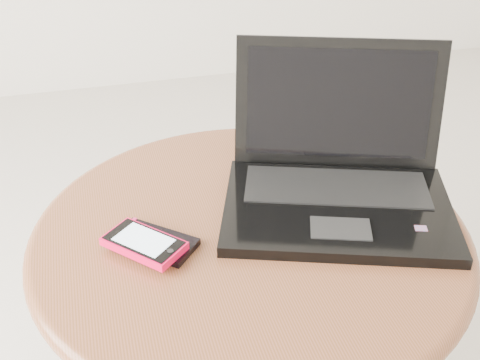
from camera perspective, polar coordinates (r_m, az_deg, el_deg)
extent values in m
cylinder|color=#592814|center=(1.15, 0.85, -15.50)|extent=(0.11, 0.11, 0.49)
cylinder|color=brown|center=(0.98, 0.97, -5.11)|extent=(0.67, 0.67, 0.03)
torus|color=brown|center=(0.98, 0.97, -5.11)|extent=(0.70, 0.70, 0.03)
cube|color=black|center=(1.00, 9.14, -2.72)|extent=(0.43, 0.36, 0.02)
cube|color=black|center=(1.04, 9.03, -0.63)|extent=(0.33, 0.21, 0.00)
cube|color=black|center=(0.94, 9.43, -4.51)|extent=(0.11, 0.08, 0.00)
cube|color=red|center=(0.97, 16.62, -4.37)|extent=(0.02, 0.02, 0.00)
cube|color=black|center=(1.07, 9.21, 7.13)|extent=(0.35, 0.17, 0.22)
cube|color=black|center=(1.07, 9.23, 7.07)|extent=(0.31, 0.14, 0.18)
cube|color=black|center=(0.93, -8.02, -5.78)|extent=(0.14, 0.13, 0.01)
cube|color=#C41F59|center=(0.96, -10.86, -4.54)|extent=(0.05, 0.05, 0.00)
cube|color=#F60941|center=(0.91, -9.00, -5.93)|extent=(0.13, 0.13, 0.01)
cube|color=black|center=(0.91, -9.03, -5.59)|extent=(0.12, 0.12, 0.00)
cube|color=#CBE3FA|center=(0.91, -9.04, -5.55)|extent=(0.09, 0.09, 0.00)
cylinder|color=black|center=(0.88, -6.56, -6.62)|extent=(0.01, 0.01, 0.00)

